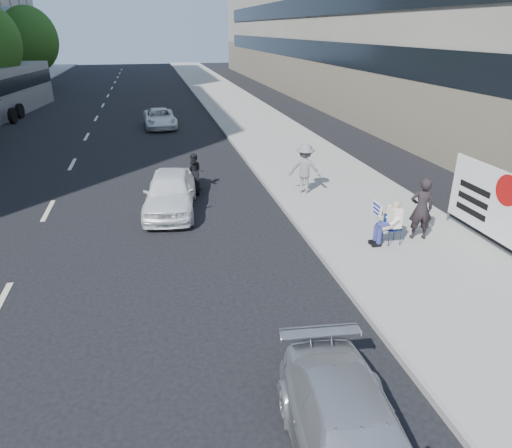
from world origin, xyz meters
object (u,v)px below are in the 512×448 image
object	(u,v)px
seated_protester	(389,220)
white_sedan_near	(170,192)
protest_banner	(486,199)
white_sedan_far	(160,118)
jogger	(305,169)
parked_sedan	(354,445)
bus	(7,90)
motorcycle	(195,174)
pedestrian_woman	(421,209)

from	to	relation	value
seated_protester	white_sedan_near	size ratio (longest dim) A/B	0.32
seated_protester	protest_banner	size ratio (longest dim) A/B	0.43
white_sedan_near	white_sedan_far	world-z (taller)	white_sedan_near
jogger	parked_sedan	world-z (taller)	jogger
parked_sedan	white_sedan_far	bearing A→B (deg)	99.33
seated_protester	bus	xyz separation A→B (m)	(-16.38, 27.06, 0.76)
motorcycle	pedestrian_woman	bearing A→B (deg)	-39.95
seated_protester	protest_banner	distance (m)	2.76
protest_banner	white_sedan_far	world-z (taller)	protest_banner
white_sedan_far	bus	distance (m)	13.35
motorcycle	bus	distance (m)	23.74
jogger	pedestrian_woman	xyz separation A→B (m)	(1.94, -4.61, 0.00)
protest_banner	bus	xyz separation A→B (m)	(-19.06, 27.46, 0.23)
seated_protester	protest_banner	bearing A→B (deg)	-8.45
pedestrian_woman	motorcycle	distance (m)	8.54
pedestrian_woman	white_sedan_far	bearing A→B (deg)	-56.71
parked_sedan	protest_banner	bearing A→B (deg)	48.11
seated_protester	white_sedan_far	xyz separation A→B (m)	(-5.71, 19.10, -0.30)
jogger	pedestrian_woman	bearing A→B (deg)	135.62
jogger	white_sedan_far	world-z (taller)	jogger
motorcycle	bus	bearing A→B (deg)	126.39
bus	parked_sedan	bearing A→B (deg)	-61.81
seated_protester	pedestrian_woman	size ratio (longest dim) A/B	0.72
protest_banner	bus	bearing A→B (deg)	124.76
white_sedan_near	motorcycle	xyz separation A→B (m)	(1.07, 2.09, -0.05)
seated_protester	bus	bearing A→B (deg)	121.18
pedestrian_woman	motorcycle	size ratio (longest dim) A/B	0.89
seated_protester	parked_sedan	world-z (taller)	seated_protester
jogger	bus	world-z (taller)	bus
protest_banner	bus	distance (m)	33.43
bus	motorcycle	bearing A→B (deg)	-52.81
white_sedan_near	protest_banner	bearing A→B (deg)	-21.49
seated_protester	bus	size ratio (longest dim) A/B	0.11
pedestrian_woman	white_sedan_near	bearing A→B (deg)	-17.37
seated_protester	white_sedan_far	bearing A→B (deg)	106.64
pedestrian_woman	parked_sedan	distance (m)	8.34
motorcycle	white_sedan_far	bearing A→B (deg)	101.33
pedestrian_woman	white_sedan_near	world-z (taller)	pedestrian_woman
white_sedan_near	white_sedan_far	size ratio (longest dim) A/B	0.98
white_sedan_far	bus	world-z (taller)	bus
white_sedan_far	bus	size ratio (longest dim) A/B	0.33
white_sedan_near	parked_sedan	bearing A→B (deg)	-72.80
seated_protester	jogger	distance (m)	4.84
white_sedan_near	white_sedan_far	distance (m)	14.82
parked_sedan	motorcycle	world-z (taller)	motorcycle
white_sedan_far	bus	bearing A→B (deg)	140.64
jogger	white_sedan_near	xyz separation A→B (m)	(-4.94, -0.47, -0.37)
jogger	white_sedan_near	distance (m)	4.97
pedestrian_woman	protest_banner	world-z (taller)	protest_banner
protest_banner	parked_sedan	xyz separation A→B (m)	(-6.64, -6.12, -0.82)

